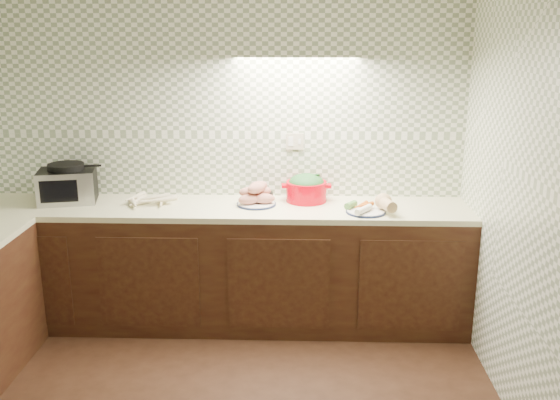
{
  "coord_description": "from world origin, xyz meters",
  "views": [
    {
      "loc": [
        0.59,
        -2.77,
        2.16
      ],
      "look_at": [
        0.46,
        1.25,
        1.02
      ],
      "focal_mm": 40.0,
      "sensor_mm": 36.0,
      "label": 1
    }
  ],
  "objects_px": {
    "toaster_oven": "(67,184)",
    "veg_plate": "(374,205)",
    "parsnip_pile": "(146,203)",
    "sweet_potato_plate": "(256,196)",
    "onion_bowl": "(261,194)",
    "dutch_oven": "(306,188)"
  },
  "relations": [
    {
      "from": "parsnip_pile",
      "to": "sweet_potato_plate",
      "type": "distance_m",
      "value": 0.78
    },
    {
      "from": "toaster_oven",
      "to": "parsnip_pile",
      "type": "xyz_separation_m",
      "value": [
        0.6,
        -0.13,
        -0.1
      ]
    },
    {
      "from": "toaster_oven",
      "to": "onion_bowl",
      "type": "bearing_deg",
      "value": -9.48
    },
    {
      "from": "parsnip_pile",
      "to": "onion_bowl",
      "type": "distance_m",
      "value": 0.83
    },
    {
      "from": "sweet_potato_plate",
      "to": "toaster_oven",
      "type": "bearing_deg",
      "value": 178.44
    },
    {
      "from": "parsnip_pile",
      "to": "sweet_potato_plate",
      "type": "bearing_deg",
      "value": 6.42
    },
    {
      "from": "parsnip_pile",
      "to": "onion_bowl",
      "type": "relative_size",
      "value": 2.16
    },
    {
      "from": "parsnip_pile",
      "to": "dutch_oven",
      "type": "relative_size",
      "value": 1.02
    },
    {
      "from": "parsnip_pile",
      "to": "onion_bowl",
      "type": "height_order",
      "value": "onion_bowl"
    },
    {
      "from": "toaster_oven",
      "to": "sweet_potato_plate",
      "type": "relative_size",
      "value": 1.58
    },
    {
      "from": "sweet_potato_plate",
      "to": "veg_plate",
      "type": "height_order",
      "value": "sweet_potato_plate"
    },
    {
      "from": "parsnip_pile",
      "to": "veg_plate",
      "type": "distance_m",
      "value": 1.61
    },
    {
      "from": "veg_plate",
      "to": "parsnip_pile",
      "type": "bearing_deg",
      "value": 177.77
    },
    {
      "from": "toaster_oven",
      "to": "parsnip_pile",
      "type": "height_order",
      "value": "toaster_oven"
    },
    {
      "from": "onion_bowl",
      "to": "toaster_oven",
      "type": "bearing_deg",
      "value": -176.98
    },
    {
      "from": "dutch_oven",
      "to": "toaster_oven",
      "type": "bearing_deg",
      "value": -179.46
    },
    {
      "from": "parsnip_pile",
      "to": "toaster_oven",
      "type": "bearing_deg",
      "value": 168.27
    },
    {
      "from": "onion_bowl",
      "to": "dutch_oven",
      "type": "height_order",
      "value": "dutch_oven"
    },
    {
      "from": "parsnip_pile",
      "to": "dutch_oven",
      "type": "height_order",
      "value": "dutch_oven"
    },
    {
      "from": "onion_bowl",
      "to": "dutch_oven",
      "type": "distance_m",
      "value": 0.34
    },
    {
      "from": "sweet_potato_plate",
      "to": "parsnip_pile",
      "type": "bearing_deg",
      "value": -173.58
    },
    {
      "from": "toaster_oven",
      "to": "veg_plate",
      "type": "distance_m",
      "value": 2.22
    }
  ]
}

